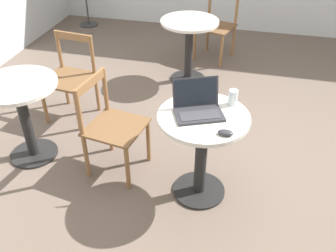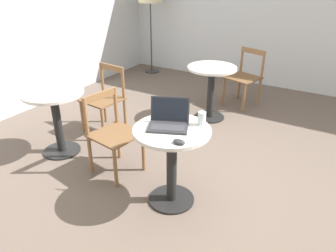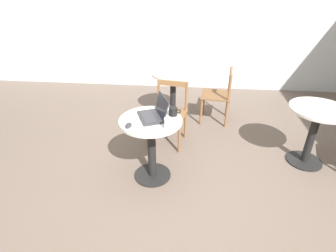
% 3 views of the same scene
% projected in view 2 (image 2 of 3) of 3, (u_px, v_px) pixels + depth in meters
% --- Properties ---
extents(ground_plane, '(16.00, 16.00, 0.00)m').
position_uv_depth(ground_plane, '(225.00, 192.00, 3.06)').
color(ground_plane, '#66564C').
extents(wall_side, '(0.06, 9.40, 2.70)m').
position_uv_depth(wall_side, '(312.00, 5.00, 4.95)').
color(wall_side, silver).
rests_on(wall_side, ground_plane).
extents(cafe_table_near, '(0.64, 0.64, 0.72)m').
position_uv_depth(cafe_table_near, '(172.00, 152.00, 2.73)').
color(cafe_table_near, black).
rests_on(cafe_table_near, ground_plane).
extents(cafe_table_mid, '(0.64, 0.64, 0.72)m').
position_uv_depth(cafe_table_mid, '(211.00, 83.00, 4.32)').
color(cafe_table_mid, black).
rests_on(cafe_table_mid, ground_plane).
extents(cafe_table_far, '(0.64, 0.64, 0.72)m').
position_uv_depth(cafe_table_far, '(56.00, 110.00, 3.50)').
color(cafe_table_far, black).
rests_on(cafe_table_far, ground_plane).
extents(chair_near_back, '(0.49, 0.49, 0.82)m').
position_uv_depth(chair_near_back, '(113.00, 134.00, 3.21)').
color(chair_near_back, brown).
rests_on(chair_near_back, ground_plane).
extents(chair_mid_right, '(0.53, 0.53, 0.82)m').
position_uv_depth(chair_mid_right, '(245.00, 77.00, 4.80)').
color(chair_mid_right, brown).
rests_on(chair_mid_right, ground_plane).
extents(chair_far_right, '(0.47, 0.47, 0.82)m').
position_uv_depth(chair_far_right, '(105.00, 99.00, 4.04)').
color(chair_far_right, brown).
rests_on(chair_far_right, ground_plane).
extents(laptop, '(0.36, 0.40, 0.22)m').
position_uv_depth(laptop, '(169.00, 121.00, 2.66)').
color(laptop, '#2D2D33').
rests_on(laptop, cafe_table_near).
extents(mouse, '(0.06, 0.10, 0.03)m').
position_uv_depth(mouse, '(179.00, 142.00, 2.41)').
color(mouse, '#2D2D33').
rests_on(mouse, cafe_table_near).
extents(mug, '(0.12, 0.09, 0.08)m').
position_uv_depth(mug, '(173.00, 112.00, 2.84)').
color(mug, black).
rests_on(mug, cafe_table_near).
extents(drinking_glass, '(0.07, 0.07, 0.11)m').
position_uv_depth(drinking_glass, '(202.00, 119.00, 2.68)').
color(drinking_glass, silver).
rests_on(drinking_glass, cafe_table_near).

